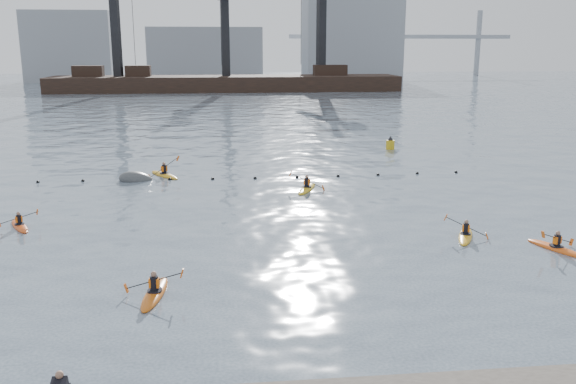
% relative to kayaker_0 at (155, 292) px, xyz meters
% --- Properties ---
extents(ground, '(400.00, 400.00, 0.00)m').
position_rel_kayaker_0_xyz_m(ground, '(3.97, -1.92, -0.10)').
color(ground, '#3D4D59').
rests_on(ground, ground).
extents(float_line, '(33.24, 0.73, 0.24)m').
position_rel_kayaker_0_xyz_m(float_line, '(3.47, 20.61, -0.07)').
color(float_line, black).
rests_on(float_line, ground).
extents(barge_pier, '(72.00, 19.30, 29.50)m').
position_rel_kayaker_0_xyz_m(barge_pier, '(3.75, 108.07, 1.79)').
color(barge_pier, black).
rests_on(barge_pier, ground).
extents(skyline, '(141.00, 28.00, 22.00)m').
position_rel_kayaker_0_xyz_m(skyline, '(6.20, 148.35, 9.14)').
color(skyline, gray).
rests_on(skyline, ground).
extents(kayaker_0, '(2.30, 3.43, 1.19)m').
position_rel_kayaker_0_xyz_m(kayaker_0, '(0.00, 0.00, 0.00)').
color(kayaker_0, '#C25812').
rests_on(kayaker_0, ground).
extents(kayaker_1, '(2.03, 3.12, 1.20)m').
position_rel_kayaker_0_xyz_m(kayaker_1, '(14.53, 5.65, -0.01)').
color(kayaker_1, gold).
rests_on(kayaker_1, ground).
extents(kayaker_2, '(1.89, 2.84, 0.94)m').
position_rel_kayaker_0_xyz_m(kayaker_2, '(-7.92, 9.85, -0.01)').
color(kayaker_2, '#CB4613').
rests_on(kayaker_2, ground).
extents(kayaker_3, '(2.28, 3.48, 1.33)m').
position_rel_kayaker_0_xyz_m(kayaker_3, '(8.16, 16.64, 0.00)').
color(kayaker_3, gold).
rests_on(kayaker_3, ground).
extents(kayaker_4, '(2.10, 3.23, 1.19)m').
position_rel_kayaker_0_xyz_m(kayaker_4, '(17.97, 3.33, -0.00)').
color(kayaker_4, '#DE5514').
rests_on(kayaker_4, ground).
extents(kayaker_5, '(2.61, 3.43, 1.48)m').
position_rel_kayaker_0_xyz_m(kayaker_5, '(-1.53, 22.06, 0.01)').
color(kayaker_5, gold).
rests_on(kayaker_5, ground).
extents(mooring_buoy, '(2.83, 1.81, 1.71)m').
position_rel_kayaker_0_xyz_m(mooring_buoy, '(-3.36, 20.77, -0.10)').
color(mooring_buoy, '#414447').
rests_on(mooring_buoy, ground).
extents(nav_buoy, '(0.77, 0.77, 1.40)m').
position_rel_kayaker_0_xyz_m(nav_buoy, '(17.97, 31.72, 0.32)').
color(nav_buoy, gold).
rests_on(nav_buoy, ground).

